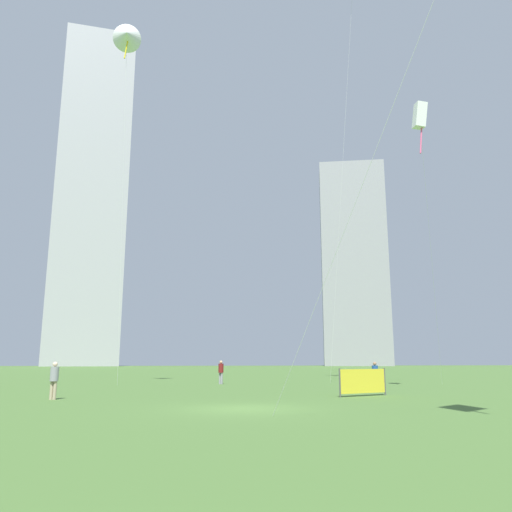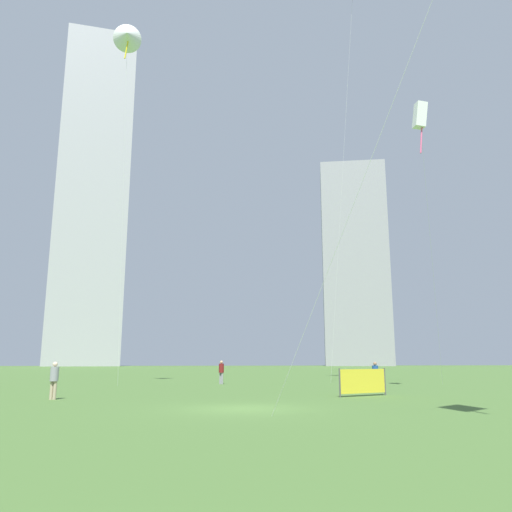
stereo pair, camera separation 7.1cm
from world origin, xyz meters
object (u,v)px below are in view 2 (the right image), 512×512
kite_flying_1 (420,117)px  event_banner (363,381)px  person_standing_2 (221,370)px  person_standing_3 (375,374)px  kite_flying_0 (127,36)px  distant_highrise_1 (95,196)px  person_standing_1 (54,378)px  distant_highrise_0 (354,264)px

kite_flying_1 → event_banner: (-5.34, -2.51, -16.34)m
kite_flying_1 → person_standing_2: bearing=136.3°
person_standing_3 → kite_flying_0: kite_flying_0 is taller
distant_highrise_1 → event_banner: bearing=-80.8°
event_banner → kite_flying_1: bearing=25.2°
person_standing_1 → distant_highrise_1: distant_highrise_1 is taller
person_standing_3 → kite_flying_1: kite_flying_1 is taller
person_standing_1 → kite_flying_1: kite_flying_1 is taller
kite_flying_0 → event_banner: bearing=-33.2°
person_standing_1 → person_standing_2: bearing=-102.3°
distant_highrise_1 → event_banner: size_ratio=36.33×
person_standing_3 → kite_flying_1: (2.75, -2.80, 16.10)m
distant_highrise_1 → person_standing_3: bearing=-79.0°
distant_highrise_0 → distant_highrise_1: (-82.03, 4.97, 20.99)m
person_standing_1 → person_standing_3: 18.68m
kite_flying_0 → kite_flying_1: bearing=-19.3°
person_standing_1 → kite_flying_0: bearing=-76.3°
distant_highrise_1 → kite_flying_1: bearing=-78.3°
kite_flying_0 → distant_highrise_0: size_ratio=0.44×
person_standing_3 → distant_highrise_0: size_ratio=0.03×
person_standing_2 → person_standing_1: bearing=-78.1°
kite_flying_1 → distant_highrise_0: 129.01m
kite_flying_1 → person_standing_1: bearing=-171.8°
person_standing_3 → kite_flying_0: size_ratio=0.06×
person_standing_2 → event_banner: 15.37m
distant_highrise_0 → event_banner: (-40.73, -125.74, -30.68)m
person_standing_3 → person_standing_2: bearing=-146.3°
person_standing_3 → event_banner: 5.91m
distant_highrise_0 → person_standing_2: bearing=-99.0°
distant_highrise_0 → kite_flying_1: bearing=-92.1°
kite_flying_0 → distant_highrise_1: bearing=102.5°
person_standing_2 → kite_flying_0: kite_flying_0 is taller
distant_highrise_0 → event_banner: distant_highrise_0 is taller
person_standing_3 → distant_highrise_1: (-43.89, 125.40, 51.44)m
person_standing_3 → distant_highrise_0: distant_highrise_0 is taller
person_standing_3 → distant_highrise_0: (38.14, 120.43, 30.44)m
person_standing_1 → person_standing_3: (17.77, 5.76, -0.02)m
person_standing_1 → person_standing_3: person_standing_1 is taller
person_standing_2 → distant_highrise_0: bearing=109.9°
person_standing_3 → kite_flying_0: 30.55m
kite_flying_0 → event_banner: (14.33, -9.39, -25.34)m
event_banner → person_standing_2: bearing=115.3°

